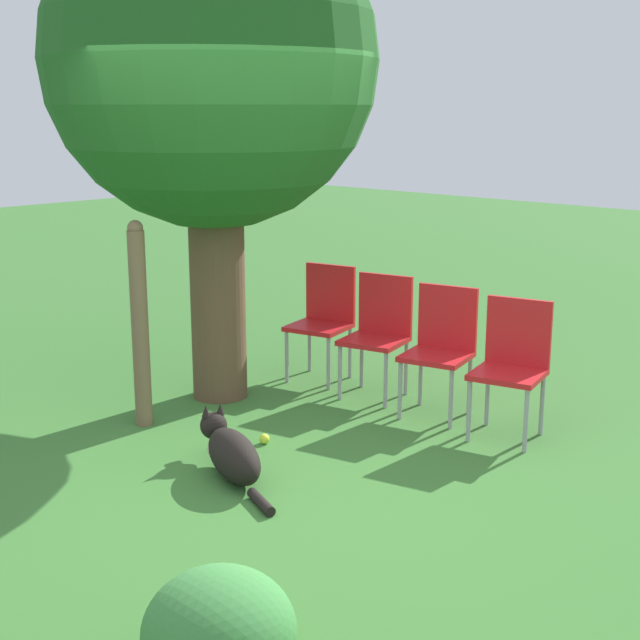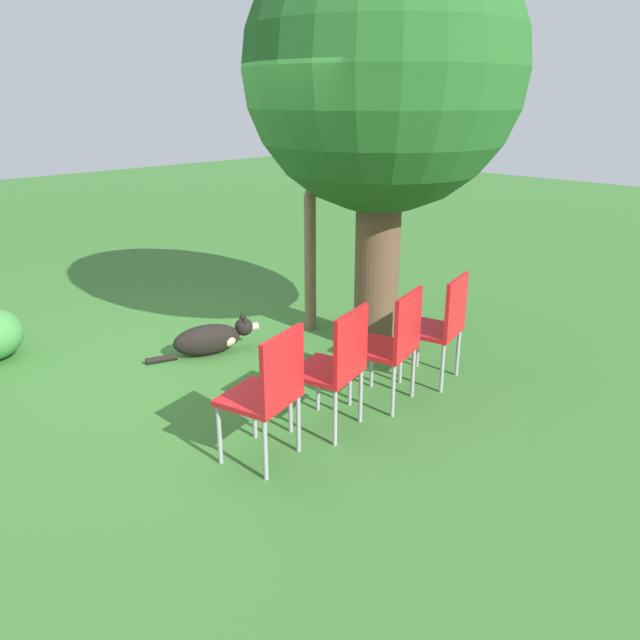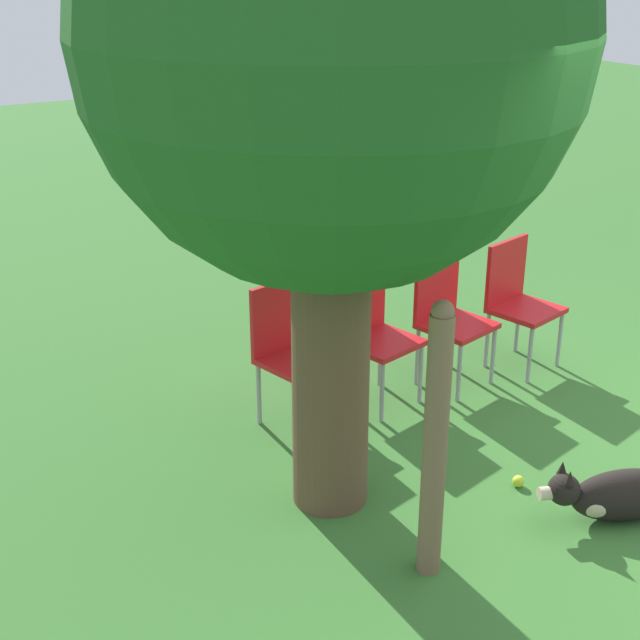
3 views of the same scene
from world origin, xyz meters
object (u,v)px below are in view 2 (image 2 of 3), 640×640
(dog, at_px, (213,339))
(fence_post, at_px, (310,260))
(red_chair_2, at_px, (394,341))
(oak_tree, at_px, (383,74))
(red_chair_3, at_px, (442,322))
(tennis_ball, at_px, (267,357))
(red_chair_0, at_px, (269,388))
(red_chair_1, at_px, (337,362))

(dog, xyz_separation_m, fence_post, (0.17, 1.11, 0.57))
(red_chair_2, bearing_deg, oak_tree, -58.14)
(oak_tree, distance_m, red_chair_3, 2.12)
(red_chair_3, height_order, tennis_ball, red_chair_3)
(dog, height_order, red_chair_3, red_chair_3)
(fence_post, xyz_separation_m, tennis_ball, (0.32, -0.87, -0.68))
(dog, xyz_separation_m, red_chair_3, (1.83, 0.96, 0.38))
(red_chair_0, bearing_deg, fence_post, -64.67)
(oak_tree, xyz_separation_m, dog, (-0.94, -1.21, -2.28))
(tennis_ball, bearing_deg, red_chair_2, 5.72)
(red_chair_2, xyz_separation_m, red_chair_3, (0.03, 0.60, 0.00))
(oak_tree, bearing_deg, fence_post, -172.68)
(oak_tree, xyz_separation_m, red_chair_3, (0.89, -0.24, -1.91))
(red_chair_0, xyz_separation_m, red_chair_3, (0.09, 1.79, 0.00))
(red_chair_0, distance_m, tennis_ball, 1.72)
(red_chair_2, xyz_separation_m, tennis_ball, (-1.31, -0.13, -0.49))
(oak_tree, bearing_deg, red_chair_1, -59.89)
(red_chair_1, bearing_deg, tennis_ball, -33.77)
(dog, bearing_deg, tennis_ball, -43.52)
(dog, relative_size, red_chair_0, 1.11)
(red_chair_0, distance_m, red_chair_2, 1.20)
(fence_post, relative_size, red_chair_2, 1.56)
(red_chair_0, xyz_separation_m, red_chair_1, (0.03, 0.60, 0.00))
(fence_post, relative_size, tennis_ball, 20.94)
(red_chair_0, distance_m, red_chair_3, 1.79)
(dog, distance_m, red_chair_1, 1.83)
(oak_tree, height_order, red_chair_1, oak_tree)
(red_chair_2, bearing_deg, dog, -2.38)
(oak_tree, height_order, red_chair_3, oak_tree)
(oak_tree, relative_size, red_chair_1, 3.99)
(oak_tree, distance_m, red_chair_0, 2.90)
(oak_tree, height_order, dog, oak_tree)
(red_chair_0, height_order, tennis_ball, red_chair_0)
(red_chair_2, bearing_deg, red_chair_3, -106.61)
(dog, relative_size, red_chair_3, 1.11)
(dog, distance_m, red_chair_0, 1.97)
(dog, bearing_deg, red_chair_1, -76.51)
(tennis_ball, bearing_deg, fence_post, 110.24)
(red_chair_1, bearing_deg, fence_post, -53.67)
(red_chair_3, bearing_deg, red_chair_0, 73.39)
(oak_tree, relative_size, tennis_ball, 53.66)
(oak_tree, xyz_separation_m, tennis_ball, (-0.45, -0.97, -2.40))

